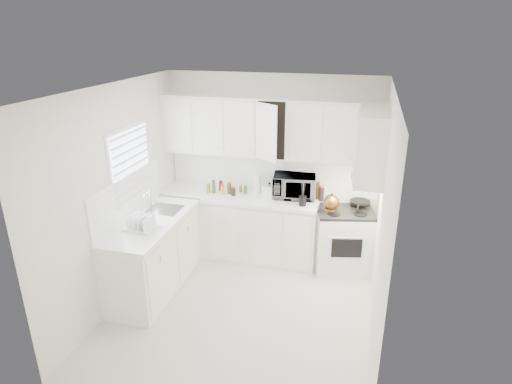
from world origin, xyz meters
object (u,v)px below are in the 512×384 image
(tea_kettle, at_px, (331,201))
(dish_rack, at_px, (141,221))
(microwave, at_px, (294,184))
(stove, at_px, (344,231))
(rice_cooker, at_px, (269,190))
(utensil_crock, at_px, (303,194))

(tea_kettle, bearing_deg, dish_rack, -172.05)
(microwave, bearing_deg, stove, -17.61)
(rice_cooker, height_order, dish_rack, rice_cooker)
(tea_kettle, xyz_separation_m, rice_cooker, (-0.87, 0.19, 0.00))
(utensil_crock, height_order, dish_rack, utensil_crock)
(rice_cooker, relative_size, utensil_crock, 0.68)
(stove, relative_size, utensil_crock, 3.49)
(stove, distance_m, utensil_crock, 0.79)
(microwave, distance_m, utensil_crock, 0.33)
(tea_kettle, relative_size, rice_cooker, 1.15)
(stove, bearing_deg, microwave, 157.09)
(stove, xyz_separation_m, rice_cooker, (-1.05, 0.03, 0.50))
(dish_rack, bearing_deg, utensil_crock, 41.18)
(stove, relative_size, tea_kettle, 4.49)
(tea_kettle, relative_size, dish_rack, 0.69)
(microwave, xyz_separation_m, rice_cooker, (-0.33, -0.11, -0.09))
(rice_cooker, xyz_separation_m, dish_rack, (-1.23, -1.36, -0.01))
(stove, distance_m, rice_cooker, 1.16)
(tea_kettle, bearing_deg, utensil_crock, 157.14)
(stove, distance_m, dish_rack, 2.68)
(stove, xyz_separation_m, microwave, (-0.72, 0.13, 0.58))
(utensil_crock, bearing_deg, stove, 15.08)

